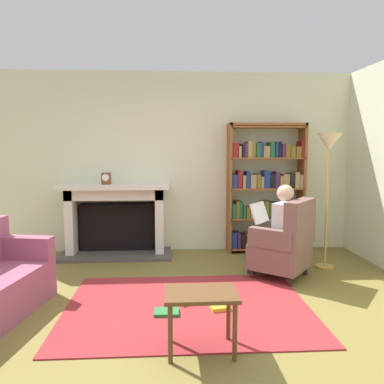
{
  "coord_description": "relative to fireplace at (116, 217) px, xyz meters",
  "views": [
    {
      "loc": [
        -0.18,
        -3.38,
        1.58
      ],
      "look_at": [
        0.1,
        1.2,
        1.05
      ],
      "focal_mm": 36.26,
      "sensor_mm": 36.0,
      "label": 1
    }
  ],
  "objects": [
    {
      "name": "back_wall",
      "position": [
        0.95,
        0.25,
        0.79
      ],
      "size": [
        5.6,
        0.1,
        2.7
      ],
      "primitive_type": "cube",
      "color": "beige",
      "rests_on": "ground"
    },
    {
      "name": "side_table",
      "position": [
        1.01,
        -2.84,
        -0.16
      ],
      "size": [
        0.56,
        0.39,
        0.48
      ],
      "color": "brown",
      "rests_on": "ground"
    },
    {
      "name": "scattered_books",
      "position": [
        0.94,
        -2.01,
        -0.53
      ],
      "size": [
        0.74,
        0.57,
        0.04
      ],
      "color": "red",
      "rests_on": "area_rug"
    },
    {
      "name": "seated_reader",
      "position": [
        2.08,
        -1.12,
        0.06
      ],
      "size": [
        0.59,
        0.57,
        1.14
      ],
      "rotation": [
        0.0,
        0.0,
        4.04
      ],
      "color": "silver",
      "rests_on": "ground"
    },
    {
      "name": "area_rug",
      "position": [
        0.95,
        -2.0,
        -0.56
      ],
      "size": [
        2.4,
        1.8,
        0.01
      ],
      "primitive_type": "cube",
      "color": "maroon",
      "rests_on": "ground"
    },
    {
      "name": "fireplace",
      "position": [
        0.0,
        0.0,
        0.0
      ],
      "size": [
        1.59,
        0.64,
        1.05
      ],
      "color": "#4C4742",
      "rests_on": "ground"
    },
    {
      "name": "ground",
      "position": [
        0.95,
        -2.3,
        -0.56
      ],
      "size": [
        14.0,
        14.0,
        0.0
      ],
      "primitive_type": "plane",
      "color": "olive"
    },
    {
      "name": "armchair_reading",
      "position": [
        2.17,
        -1.2,
        -0.14
      ],
      "size": [
        0.88,
        0.89,
        0.97
      ],
      "rotation": [
        0.0,
        0.0,
        4.04
      ],
      "color": "#331E14",
      "rests_on": "ground"
    },
    {
      "name": "bookshelf",
      "position": [
        2.23,
        0.03,
        0.38
      ],
      "size": [
        1.14,
        0.32,
        1.94
      ],
      "color": "brown",
      "rests_on": "ground"
    },
    {
      "name": "mantel_clock",
      "position": [
        -0.12,
        -0.1,
        0.58
      ],
      "size": [
        0.14,
        0.14,
        0.17
      ],
      "color": "brown",
      "rests_on": "fireplace"
    },
    {
      "name": "floor_lamp",
      "position": [
        2.82,
        -0.84,
        0.93
      ],
      "size": [
        0.32,
        0.32,
        1.76
      ],
      "color": "#B7933F",
      "rests_on": "ground"
    }
  ]
}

